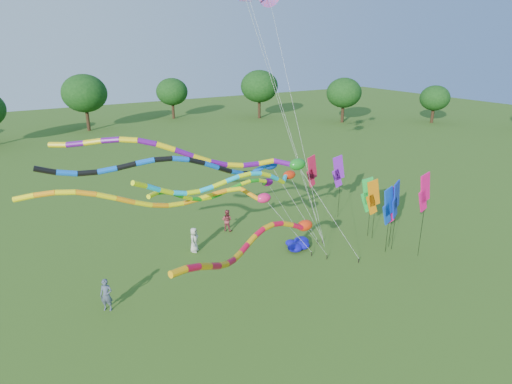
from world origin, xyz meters
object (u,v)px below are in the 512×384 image
blue_nylon_heap (294,243)px  tube_kite_red (266,239)px  tube_kite_orange (184,198)px  person_b (106,295)px  person_c (227,220)px  person_a (194,240)px

blue_nylon_heap → tube_kite_red: bearing=-137.2°
tube_kite_orange → person_b: (-4.44, -0.17, -4.28)m
person_b → tube_kite_orange: bearing=37.2°
person_c → person_a: bearing=77.5°
tube_kite_red → person_b: (-6.81, 4.09, -3.08)m
person_a → person_c: (3.28, 1.77, -0.03)m
tube_kite_red → person_a: tube_kite_red is taller
person_a → person_b: person_b is taller
person_b → person_a: bearing=65.2°
tube_kite_red → person_c: (2.74, 9.49, -3.15)m
tube_kite_orange → person_a: size_ratio=9.28×
tube_kite_red → tube_kite_orange: tube_kite_orange is taller
person_b → person_c: size_ratio=1.09×
blue_nylon_heap → person_a: bearing=155.1°
person_a → tube_kite_red: bearing=-131.4°
tube_kite_orange → person_c: (5.10, 5.24, -4.35)m
tube_kite_orange → person_c: tube_kite_orange is taller
tube_kite_orange → blue_nylon_heap: bearing=12.3°
person_a → person_b: 7.25m
tube_kite_orange → blue_nylon_heap: size_ratio=8.48×
tube_kite_red → person_a: bearing=71.2°
person_b → person_c: person_b is taller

